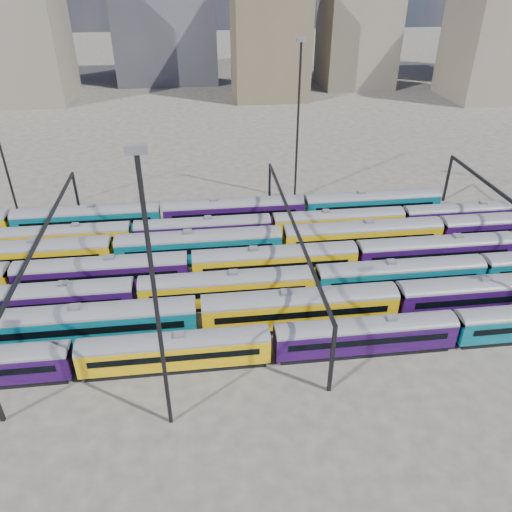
{
  "coord_description": "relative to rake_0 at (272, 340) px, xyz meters",
  "views": [
    {
      "loc": [
        -1.13,
        -53.3,
        35.87
      ],
      "look_at": [
        5.46,
        0.71,
        3.0
      ],
      "focal_mm": 35.0,
      "sensor_mm": 36.0,
      "label": 1
    }
  ],
  "objects": [
    {
      "name": "gantry_2",
      "position": [
        4.84,
        15.0,
        4.28
      ],
      "size": [
        0.35,
        40.35,
        8.03
      ],
      "color": "black",
      "rests_on": "ground"
    },
    {
      "name": "rake_5",
      "position": [
        -25.97,
        25.0,
        0.04
      ],
      "size": [
        137.89,
        2.88,
        4.84
      ],
      "color": "black",
      "rests_on": "ground"
    },
    {
      "name": "rake_6",
      "position": [
        -23.01,
        30.0,
        0.29
      ],
      "size": [
        107.69,
        3.15,
        5.32
      ],
      "color": "black",
      "rests_on": "ground"
    },
    {
      "name": "gantry_1",
      "position": [
        -25.16,
        15.0,
        4.28
      ],
      "size": [
        0.35,
        40.35,
        8.03
      ],
      "color": "black",
      "rests_on": "ground"
    },
    {
      "name": "rake_2",
      "position": [
        -14.29,
        10.0,
        0.21
      ],
      "size": [
        125.62,
        3.06,
        5.16
      ],
      "color": "black",
      "rests_on": "ground"
    },
    {
      "name": "rake_3",
      "position": [
        -18.82,
        15.0,
        0.26
      ],
      "size": [
        149.33,
        3.12,
        5.26
      ],
      "color": "black",
      "rests_on": "ground"
    },
    {
      "name": "mast_3",
      "position": [
        9.84,
        39.0,
        11.46
      ],
      "size": [
        1.4,
        0.5,
        25.6
      ],
      "color": "black",
      "rests_on": "ground"
    },
    {
      "name": "rake_4",
      "position": [
        -6.81,
        20.0,
        0.39
      ],
      "size": [
        156.51,
        3.27,
        5.52
      ],
      "color": "black",
      "rests_on": "ground"
    },
    {
      "name": "rake_1",
      "position": [
        14.93,
        5.0,
        0.35
      ],
      "size": [
        132.36,
        3.23,
        5.44
      ],
      "color": "black",
      "rests_on": "ground"
    },
    {
      "name": "mast_2",
      "position": [
        -10.16,
        -7.0,
        11.46
      ],
      "size": [
        1.4,
        0.5,
        25.6
      ],
      "color": "black",
      "rests_on": "ground"
    },
    {
      "name": "ground",
      "position": [
        -5.16,
        15.0,
        -2.5
      ],
      "size": [
        500.0,
        500.0,
        0.0
      ],
      "primitive_type": "plane",
      "color": "#45403A",
      "rests_on": "ground"
    },
    {
      "name": "rake_0",
      "position": [
        0.0,
        0.0,
        0.0
      ],
      "size": [
        116.34,
        2.84,
        4.77
      ],
      "color": "black",
      "rests_on": "ground"
    }
  ]
}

